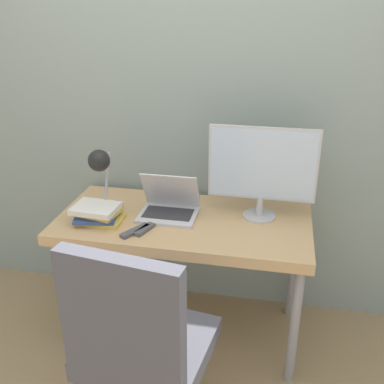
# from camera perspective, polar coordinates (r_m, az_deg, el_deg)

# --- Properties ---
(ground_plane) EXTENTS (12.00, 12.00, 0.00)m
(ground_plane) POSITION_cam_1_polar(r_m,az_deg,el_deg) (2.68, -2.63, -21.51)
(ground_plane) COLOR #937A56
(wall_back) EXTENTS (8.00, 0.05, 2.60)m
(wall_back) POSITION_cam_1_polar(r_m,az_deg,el_deg) (2.68, 0.72, 10.78)
(wall_back) COLOR gray
(wall_back) RESTS_ON ground_plane
(desk) EXTENTS (1.39, 0.68, 0.77)m
(desk) POSITION_cam_1_polar(r_m,az_deg,el_deg) (2.52, -1.07, -4.85)
(desk) COLOR tan
(desk) RESTS_ON ground_plane
(laptop) EXTENTS (0.32, 0.26, 0.24)m
(laptop) POSITION_cam_1_polar(r_m,az_deg,el_deg) (2.51, -2.93, -1.85)
(laptop) COLOR silver
(laptop) RESTS_ON desk
(monitor) EXTENTS (0.58, 0.18, 0.51)m
(monitor) POSITION_cam_1_polar(r_m,az_deg,el_deg) (2.42, 8.92, 3.03)
(monitor) COLOR #B7B7BC
(monitor) RESTS_ON desk
(desk_lamp) EXTENTS (0.12, 0.26, 0.40)m
(desk_lamp) POSITION_cam_1_polar(r_m,az_deg,el_deg) (2.44, -11.49, 3.17)
(desk_lamp) COLOR #4C4C51
(desk_lamp) RESTS_ON desk
(office_chair) EXTENTS (0.61, 0.61, 1.07)m
(office_chair) POSITION_cam_1_polar(r_m,az_deg,el_deg) (1.95, -6.81, -18.33)
(office_chair) COLOR black
(office_chair) RESTS_ON ground_plane
(book_stack) EXTENTS (0.27, 0.24, 0.10)m
(book_stack) POSITION_cam_1_polar(r_m,az_deg,el_deg) (2.49, -11.89, -2.63)
(book_stack) COLOR gold
(book_stack) RESTS_ON desk
(tv_remote) EXTENTS (0.08, 0.15, 0.02)m
(tv_remote) POSITION_cam_1_polar(r_m,az_deg,el_deg) (2.37, -6.05, -4.75)
(tv_remote) COLOR #4C4C51
(tv_remote) RESTS_ON desk
(media_remote) EXTENTS (0.12, 0.17, 0.02)m
(media_remote) POSITION_cam_1_polar(r_m,az_deg,el_deg) (2.36, -7.26, -4.93)
(media_remote) COLOR #4C4C51
(media_remote) RESTS_ON desk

